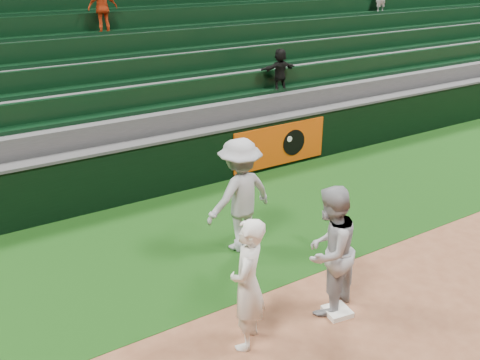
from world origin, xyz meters
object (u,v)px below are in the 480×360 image
Objects in this scene: first_base at (337,311)px; first_baseman at (248,284)px; baserunner at (329,251)px; base_coach at (240,195)px.

first_baseman is at bearing 172.89° from first_base.
first_base is at bearing 82.96° from baserunner.
base_coach is (1.27, 2.20, 0.10)m from first_baseman.
base_coach is at bearing 94.18° from first_base.
base_coach is (-0.12, 2.17, 0.05)m from baserunner.
baserunner is at bearing 85.69° from base_coach.
first_baseman is 0.91× the size of base_coach.
baserunner is 0.96× the size of base_coach.
first_baseman is (-1.44, 0.18, 0.88)m from first_base.
baserunner is 2.18m from base_coach.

